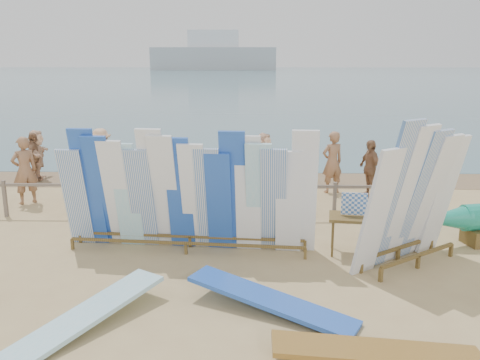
{
  "coord_description": "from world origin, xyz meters",
  "views": [
    {
      "loc": [
        2.0,
        -8.77,
        3.75
      ],
      "look_at": [
        1.73,
        2.82,
        0.99
      ],
      "focal_mm": 38.0,
      "sensor_mm": 36.0,
      "label": 1
    }
  ],
  "objects_px": {
    "beachgoer_3": "(101,157)",
    "beachgoer_11": "(38,155)",
    "main_surfboard_rack": "(187,196)",
    "stroller": "(260,193)",
    "beachgoer_2": "(83,177)",
    "beachgoer_1": "(25,170)",
    "beach_chair_left": "(223,196)",
    "beach_chair_right": "(222,198)",
    "vendor_table": "(353,234)",
    "flat_board_b": "(86,327)",
    "beachgoer_10": "(370,169)",
    "beachgoer_4": "(101,171)",
    "beachgoer_7": "(332,162)",
    "side_surfboard_rack": "(412,200)",
    "beachgoer_extra_1": "(34,157)",
    "flat_board_d": "(271,312)",
    "beachgoer_5": "(264,159)"
  },
  "relations": [
    {
      "from": "beachgoer_11",
      "to": "beachgoer_3",
      "type": "distance_m",
      "value": 2.39
    },
    {
      "from": "main_surfboard_rack",
      "to": "beachgoer_3",
      "type": "bearing_deg",
      "value": 126.25
    },
    {
      "from": "beachgoer_11",
      "to": "beachgoer_3",
      "type": "bearing_deg",
      "value": -121.76
    },
    {
      "from": "main_surfboard_rack",
      "to": "beach_chair_right",
      "type": "bearing_deg",
      "value": 85.73
    },
    {
      "from": "side_surfboard_rack",
      "to": "beach_chair_right",
      "type": "bearing_deg",
      "value": 98.57
    },
    {
      "from": "flat_board_b",
      "to": "beachgoer_3",
      "type": "height_order",
      "value": "beachgoer_3"
    },
    {
      "from": "beachgoer_10",
      "to": "beachgoer_3",
      "type": "bearing_deg",
      "value": -118.0
    },
    {
      "from": "beachgoer_11",
      "to": "beachgoer_1",
      "type": "distance_m",
      "value": 2.94
    },
    {
      "from": "beachgoer_11",
      "to": "beachgoer_1",
      "type": "relative_size",
      "value": 0.88
    },
    {
      "from": "beachgoer_10",
      "to": "main_surfboard_rack",
      "type": "bearing_deg",
      "value": -66.4
    },
    {
      "from": "beachgoer_4",
      "to": "beachgoer_3",
      "type": "xyz_separation_m",
      "value": [
        -0.6,
        2.12,
        -0.04
      ]
    },
    {
      "from": "beachgoer_11",
      "to": "beachgoer_4",
      "type": "distance_m",
      "value": 4.06
    },
    {
      "from": "flat_board_b",
      "to": "beachgoer_extra_1",
      "type": "bearing_deg",
      "value": 149.56
    },
    {
      "from": "beach_chair_right",
      "to": "stroller",
      "type": "height_order",
      "value": "stroller"
    },
    {
      "from": "main_surfboard_rack",
      "to": "stroller",
      "type": "distance_m",
      "value": 3.23
    },
    {
      "from": "main_surfboard_rack",
      "to": "flat_board_d",
      "type": "relative_size",
      "value": 1.89
    },
    {
      "from": "beach_chair_right",
      "to": "beachgoer_7",
      "type": "bearing_deg",
      "value": -4.51
    },
    {
      "from": "beachgoer_11",
      "to": "beachgoer_5",
      "type": "relative_size",
      "value": 0.98
    },
    {
      "from": "flat_board_d",
      "to": "beachgoer_3",
      "type": "height_order",
      "value": "beachgoer_3"
    },
    {
      "from": "beach_chair_left",
      "to": "main_surfboard_rack",
      "type": "bearing_deg",
      "value": -78.6
    },
    {
      "from": "beach_chair_right",
      "to": "beachgoer_1",
      "type": "xyz_separation_m",
      "value": [
        -5.23,
        0.21,
        0.68
      ]
    },
    {
      "from": "beachgoer_11",
      "to": "beachgoer_3",
      "type": "xyz_separation_m",
      "value": [
        2.27,
        -0.75,
        0.07
      ]
    },
    {
      "from": "beachgoer_1",
      "to": "beachgoer_extra_1",
      "type": "relative_size",
      "value": 1.17
    },
    {
      "from": "flat_board_d",
      "to": "flat_board_b",
      "type": "bearing_deg",
      "value": 128.59
    },
    {
      "from": "beachgoer_1",
      "to": "vendor_table",
      "type": "bearing_deg",
      "value": 116.19
    },
    {
      "from": "beachgoer_4",
      "to": "vendor_table",
      "type": "bearing_deg",
      "value": 21.54
    },
    {
      "from": "beachgoer_2",
      "to": "beachgoer_1",
      "type": "distance_m",
      "value": 1.64
    },
    {
      "from": "flat_board_d",
      "to": "beachgoer_7",
      "type": "xyz_separation_m",
      "value": [
        2.0,
        7.21,
        0.89
      ]
    },
    {
      "from": "flat_board_d",
      "to": "beachgoer_10",
      "type": "bearing_deg",
      "value": 4.0
    },
    {
      "from": "beachgoer_1",
      "to": "beachgoer_7",
      "type": "distance_m",
      "value": 8.41
    },
    {
      "from": "flat_board_b",
      "to": "beachgoer_1",
      "type": "relative_size",
      "value": 1.5
    },
    {
      "from": "beach_chair_right",
      "to": "beachgoer_2",
      "type": "height_order",
      "value": "beachgoer_2"
    },
    {
      "from": "main_surfboard_rack",
      "to": "beachgoer_1",
      "type": "bearing_deg",
      "value": 149.69
    },
    {
      "from": "beach_chair_right",
      "to": "beachgoer_11",
      "type": "xyz_separation_m",
      "value": [
        -6.07,
        3.03,
        0.57
      ]
    },
    {
      "from": "flat_board_b",
      "to": "beachgoer_5",
      "type": "xyz_separation_m",
      "value": [
        2.74,
        8.49,
        0.81
      ]
    },
    {
      "from": "beachgoer_1",
      "to": "beachgoer_7",
      "type": "relative_size",
      "value": 1.01
    },
    {
      "from": "vendor_table",
      "to": "flat_board_d",
      "type": "distance_m",
      "value": 2.98
    },
    {
      "from": "beachgoer_10",
      "to": "beachgoer_7",
      "type": "xyz_separation_m",
      "value": [
        -0.96,
        0.48,
        0.08
      ]
    },
    {
      "from": "beachgoer_10",
      "to": "beachgoer_4",
      "type": "relative_size",
      "value": 0.88
    },
    {
      "from": "beachgoer_3",
      "to": "beachgoer_11",
      "type": "bearing_deg",
      "value": -43.61
    },
    {
      "from": "stroller",
      "to": "beachgoer_11",
      "type": "xyz_separation_m",
      "value": [
        -7.05,
        3.37,
        0.33
      ]
    },
    {
      "from": "beach_chair_left",
      "to": "vendor_table",
      "type": "bearing_deg",
      "value": -29.77
    },
    {
      "from": "stroller",
      "to": "beachgoer_10",
      "type": "xyz_separation_m",
      "value": [
        3.05,
        1.42,
        0.34
      ]
    },
    {
      "from": "flat_board_d",
      "to": "beachgoer_4",
      "type": "bearing_deg",
      "value": 63.99
    },
    {
      "from": "beach_chair_right",
      "to": "beachgoer_4",
      "type": "bearing_deg",
      "value": 145.64
    },
    {
      "from": "beachgoer_10",
      "to": "beachgoer_extra_1",
      "type": "distance_m",
      "value": 10.24
    },
    {
      "from": "flat_board_d",
      "to": "beach_chair_right",
      "type": "height_order",
      "value": "beach_chair_right"
    },
    {
      "from": "stroller",
      "to": "beach_chair_right",
      "type": "bearing_deg",
      "value": -177.18
    },
    {
      "from": "main_surfboard_rack",
      "to": "vendor_table",
      "type": "xyz_separation_m",
      "value": [
        3.26,
        -0.1,
        -0.71
      ]
    },
    {
      "from": "main_surfboard_rack",
      "to": "side_surfboard_rack",
      "type": "distance_m",
      "value": 4.24
    }
  ]
}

